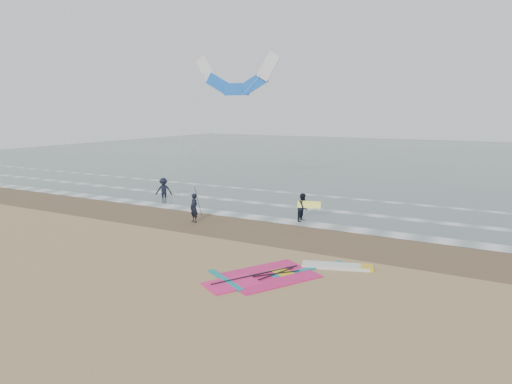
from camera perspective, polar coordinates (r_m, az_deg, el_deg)
The scene contains 11 objects.
ground at distance 19.07m, azimuth -6.70°, elevation -8.94°, with size 120.00×120.00×0.00m, color tan.
sea_water at distance 63.85m, azimuth 18.94°, elevation 4.07°, with size 120.00×80.00×0.02m, color #47605E.
wet_sand_band at distance 24.00m, azimuth 1.58°, elevation -4.84°, with size 120.00×5.00×0.01m, color brown.
foam_waterline at distance 27.91m, azimuth 5.72°, elevation -2.68°, with size 120.00×9.15×0.02m.
windsurf_rig at distance 17.87m, azimuth 4.04°, elevation -10.10°, with size 5.76×5.46×0.14m.
person_standing at distance 25.81m, azimuth -7.76°, elevation -1.99°, with size 0.60×0.39×1.64m, color black.
person_walking at distance 25.89m, azimuth 5.90°, elevation -1.93°, with size 0.79×0.62×1.63m, color black.
person_wading at distance 33.22m, azimuth -11.48°, elevation 0.78°, with size 1.17×0.67×1.81m, color black.
held_pole at distance 25.56m, azimuth -7.23°, elevation -1.22°, with size 0.17×0.86×1.82m.
carried_kiteboard at distance 25.60m, azimuth 6.65°, elevation -1.58°, with size 1.30×0.51×0.39m.
surf_kite at distance 32.15m, azimuth -2.51°, elevation 13.96°, with size 7.93×2.70×8.83m.
Camera 1 is at (10.46, -14.68, 6.24)m, focal length 32.00 mm.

